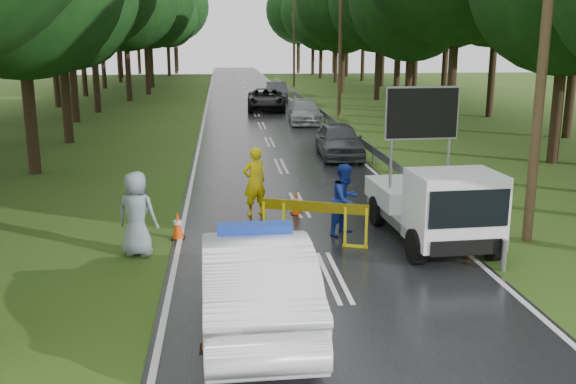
{
  "coord_description": "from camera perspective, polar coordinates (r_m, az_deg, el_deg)",
  "views": [
    {
      "loc": [
        -2.23,
        -12.47,
        4.86
      ],
      "look_at": [
        -0.71,
        2.32,
        1.3
      ],
      "focal_mm": 40.0,
      "sensor_mm": 36.0,
      "label": 1
    }
  ],
  "objects": [
    {
      "name": "cone_right",
      "position": [
        15.76,
        15.72,
        -3.76
      ],
      "size": [
        0.32,
        0.32,
        0.68
      ],
      "color": "black",
      "rests_on": "ground"
    },
    {
      "name": "work_truck",
      "position": [
        15.77,
        12.95,
        -1.08
      ],
      "size": [
        2.26,
        4.7,
        3.67
      ],
      "rotation": [
        0.0,
        0.0,
        0.05
      ],
      "color": "gray",
      "rests_on": "ground"
    },
    {
      "name": "officer",
      "position": [
        17.92,
        -2.99,
        0.92
      ],
      "size": [
        0.84,
        0.72,
        1.95
      ],
      "primitive_type": "imported",
      "rotation": [
        0.0,
        0.0,
        3.57
      ],
      "color": "yellow",
      "rests_on": "ground"
    },
    {
      "name": "civilian",
      "position": [
        16.2,
        5.13,
        -0.68
      ],
      "size": [
        1.12,
        1.12,
        1.83
      ],
      "primitive_type": "imported",
      "rotation": [
        0.0,
        0.0,
        0.77
      ],
      "color": "#1933A3",
      "rests_on": "ground"
    },
    {
      "name": "utility_pole_mid",
      "position": [
        41.15,
        4.69,
        13.71
      ],
      "size": [
        1.4,
        0.24,
        10.0
      ],
      "color": "#483821",
      "rests_on": "ground"
    },
    {
      "name": "ground",
      "position": [
        13.57,
        4.04,
        -7.56
      ],
      "size": [
        160.0,
        160.0,
        0.0
      ],
      "primitive_type": "plane",
      "color": "#294714",
      "rests_on": "ground"
    },
    {
      "name": "cone_left_mid",
      "position": [
        16.16,
        -9.78,
        -2.95
      ],
      "size": [
        0.34,
        0.34,
        0.72
      ],
      "color": "black",
      "rests_on": "ground"
    },
    {
      "name": "utility_pole_near",
      "position": [
        16.27,
        21.93,
        13.24
      ],
      "size": [
        1.4,
        0.24,
        10.0
      ],
      "color": "#483821",
      "rests_on": "ground"
    },
    {
      "name": "cone_far",
      "position": [
        18.12,
        0.77,
        -0.97
      ],
      "size": [
        0.34,
        0.34,
        0.71
      ],
      "color": "black",
      "rests_on": "ground"
    },
    {
      "name": "bystander_right",
      "position": [
        15.0,
        -13.29,
        -1.89
      ],
      "size": [
        1.11,
        0.91,
        1.96
      ],
      "primitive_type": "imported",
      "rotation": [
        0.0,
        0.0,
        2.8
      ],
      "color": "gray",
      "rests_on": "ground"
    },
    {
      "name": "queue_car_second",
      "position": [
        37.94,
        1.51,
        7.12
      ],
      "size": [
        2.1,
        4.68,
        1.33
      ],
      "primitive_type": "imported",
      "rotation": [
        0.0,
        0.0,
        -0.05
      ],
      "color": "#A6AAAE",
      "rests_on": "ground"
    },
    {
      "name": "utility_pole_far",
      "position": [
        66.89,
        0.54,
        13.65
      ],
      "size": [
        1.4,
        0.24,
        10.0
      ],
      "color": "#483821",
      "rests_on": "ground"
    },
    {
      "name": "cone_near_left",
      "position": [
        10.5,
        -6.91,
        -11.95
      ],
      "size": [
        0.36,
        0.36,
        0.77
      ],
      "color": "black",
      "rests_on": "ground"
    },
    {
      "name": "queue_car_fourth",
      "position": [
        52.4,
        -1.01,
        8.95
      ],
      "size": [
        1.62,
        4.46,
        1.46
      ],
      "primitive_type": "imported",
      "rotation": [
        0.0,
        0.0,
        -0.02
      ],
      "color": "#46484F",
      "rests_on": "ground"
    },
    {
      "name": "cone_center",
      "position": [
        13.33,
        -0.21,
        -6.4
      ],
      "size": [
        0.33,
        0.33,
        0.69
      ],
      "color": "black",
      "rests_on": "ground"
    },
    {
      "name": "police_sedan",
      "position": [
        11.12,
        -2.93,
        -7.76
      ],
      "size": [
        1.89,
        5.11,
        1.84
      ],
      "rotation": [
        0.0,
        0.0,
        3.17
      ],
      "color": "white",
      "rests_on": "ground"
    },
    {
      "name": "guardrail",
      "position": [
        42.77,
        2.17,
        7.68
      ],
      "size": [
        0.12,
        60.06,
        0.7
      ],
      "color": "gray",
      "rests_on": "ground"
    },
    {
      "name": "road",
      "position": [
        42.81,
        -2.85,
        6.95
      ],
      "size": [
        7.0,
        140.0,
        0.02
      ],
      "primitive_type": "cube",
      "color": "black",
      "rests_on": "ground"
    },
    {
      "name": "barrier",
      "position": [
        15.36,
        2.36,
        -1.82
      ],
      "size": [
        2.47,
        0.96,
        1.08
      ],
      "rotation": [
        0.0,
        0.0,
        -0.36
      ],
      "color": "#FFF60D",
      "rests_on": "ground"
    },
    {
      "name": "queue_car_third",
      "position": [
        44.81,
        -1.97,
        8.22
      ],
      "size": [
        2.77,
        5.6,
        1.53
      ],
      "primitive_type": "imported",
      "rotation": [
        0.0,
        0.0,
        -0.04
      ],
      "color": "black",
      "rests_on": "ground"
    },
    {
      "name": "queue_car_first",
      "position": [
        26.93,
        4.57,
        4.6
      ],
      "size": [
        1.88,
        4.35,
        1.46
      ],
      "primitive_type": "imported",
      "rotation": [
        0.0,
        0.0,
        -0.04
      ],
      "color": "#45484D",
      "rests_on": "ground"
    }
  ]
}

